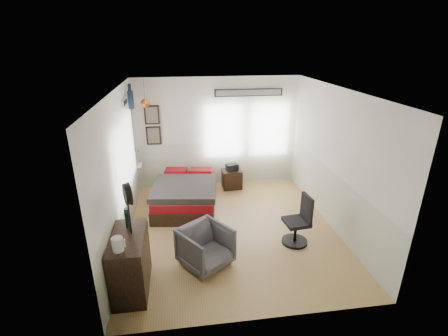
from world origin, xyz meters
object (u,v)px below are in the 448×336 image
Objects in this scene: bed at (186,194)px; nightstand at (232,179)px; dresser at (130,263)px; armchair at (206,247)px; task_chair at (299,224)px.

nightstand is (1.17, 0.80, -0.05)m from bed.
bed is at bearing 70.55° from dresser.
bed is 4.24× the size of nightstand.
dresser is (-0.88, -2.49, 0.16)m from bed.
dresser is 1.34× the size of armchair.
dresser is 3.88m from nightstand.
nightstand is at bearing 58.08° from dresser.
armchair reaches higher than bed.
bed is 2.00× the size of dresser.
dresser is 1.21m from armchair.
bed is at bearing 133.19° from task_chair.
task_chair is (1.73, 0.39, 0.04)m from armchair.
nightstand is at bearing 102.00° from task_chair.
bed is 2.62m from task_chair.
dresser is 2.12× the size of nightstand.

